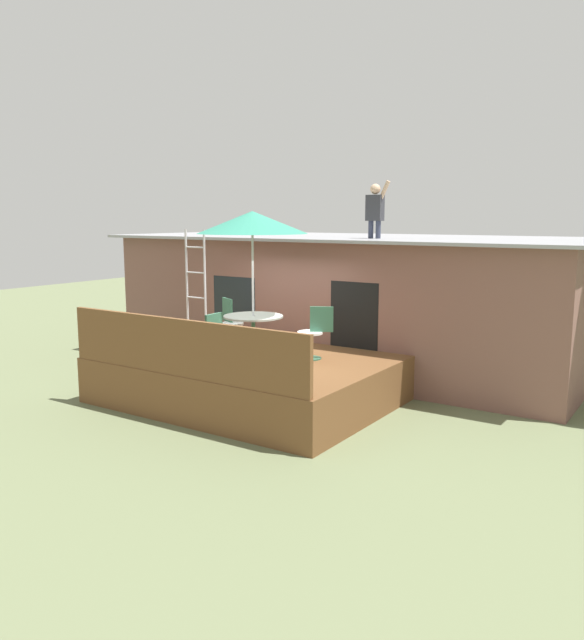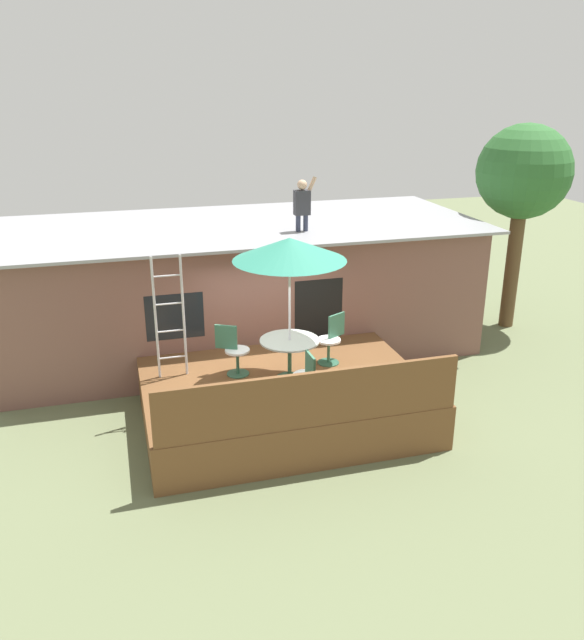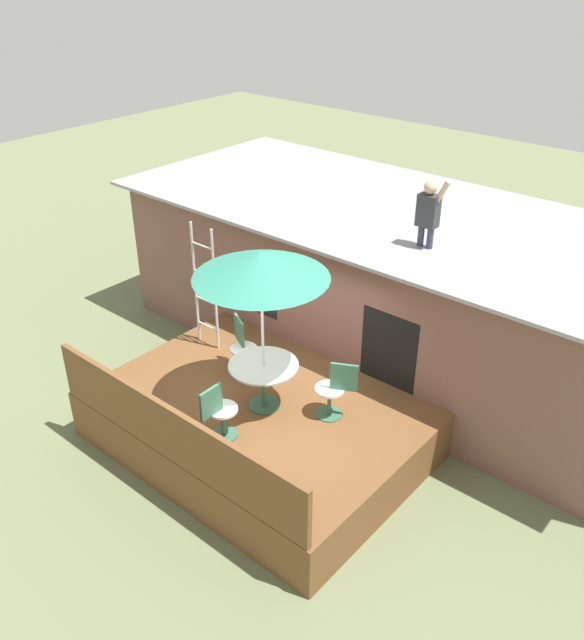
% 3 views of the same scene
% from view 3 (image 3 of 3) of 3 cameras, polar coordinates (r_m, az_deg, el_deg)
% --- Properties ---
extents(ground_plane, '(40.00, 40.00, 0.00)m').
position_cam_3_polar(ground_plane, '(10.87, -2.42, -10.18)').
color(ground_plane, '#66704C').
extents(house, '(10.50, 4.50, 2.82)m').
position_cam_3_polar(house, '(12.53, 8.64, 3.05)').
color(house, brown).
rests_on(house, ground).
extents(deck, '(4.86, 3.68, 0.80)m').
position_cam_3_polar(deck, '(10.62, -2.46, -8.52)').
color(deck, brown).
rests_on(deck, ground).
extents(deck_railing, '(4.76, 0.08, 0.90)m').
position_cam_3_polar(deck_railing, '(9.15, -10.28, -9.50)').
color(deck_railing, brown).
rests_on(deck_railing, deck).
extents(patio_table, '(1.04, 1.04, 0.74)m').
position_cam_3_polar(patio_table, '(9.91, -2.43, -4.58)').
color(patio_table, '#33664C').
rests_on(patio_table, deck).
extents(patio_umbrella, '(1.90, 1.90, 2.54)m').
position_cam_3_polar(patio_umbrella, '(9.04, -2.66, 4.69)').
color(patio_umbrella, silver).
rests_on(patio_umbrella, deck).
extents(step_ladder, '(0.52, 0.04, 2.20)m').
position_cam_3_polar(step_ladder, '(11.29, -7.40, 2.78)').
color(step_ladder, silver).
rests_on(step_ladder, deck).
extents(person_figure, '(0.47, 0.20, 1.11)m').
position_cam_3_polar(person_figure, '(10.38, 11.57, 9.19)').
color(person_figure, '#33384C').
rests_on(person_figure, house).
extents(patio_chair_left, '(0.58, 0.44, 0.92)m').
position_cam_3_polar(patio_chair_left, '(10.80, -4.25, -2.31)').
color(patio_chair_left, '#33664C').
rests_on(patio_chair_left, deck).
extents(patio_chair_right, '(0.58, 0.44, 0.92)m').
position_cam_3_polar(patio_chair_right, '(9.81, 3.65, -5.96)').
color(patio_chair_right, '#33664C').
rests_on(patio_chair_right, deck).
extents(patio_chair_near, '(0.44, 0.62, 0.92)m').
position_cam_3_polar(patio_chair_near, '(9.42, -6.26, -7.78)').
color(patio_chair_near, '#33664C').
rests_on(patio_chair_near, deck).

